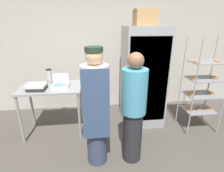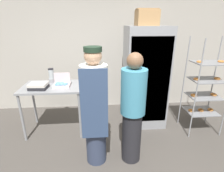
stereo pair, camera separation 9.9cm
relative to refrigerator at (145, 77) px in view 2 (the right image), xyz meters
name	(u,v)px [view 2 (the right image)]	position (x,y,z in m)	size (l,w,h in m)	color
back_wall	(111,50)	(-0.60, 0.87, 0.43)	(6.40, 0.12, 2.80)	#B7B2A8
refrigerator	(145,77)	(0.00, 0.00, 0.00)	(0.79, 0.75, 1.94)	gray
baking_rack	(205,88)	(1.03, -0.40, -0.11)	(0.62, 0.49, 1.78)	#93969B
prep_counter	(53,92)	(-1.75, -0.20, -0.17)	(1.07, 0.69, 0.92)	gray
donut_box	(62,84)	(-1.57, -0.27, -0.01)	(0.29, 0.20, 0.24)	silver
blender_pitcher	(52,76)	(-1.80, 0.00, 0.07)	(0.13, 0.13, 0.27)	#99999E
binder_stack	(39,86)	(-1.95, -0.34, 0.00)	(0.31, 0.27, 0.10)	#232328
cardboard_storage_box	(147,17)	(-0.06, -0.08, 1.11)	(0.37, 0.35, 0.28)	#A87F51
person_baker	(95,107)	(-0.97, -1.08, -0.08)	(0.36, 0.38, 1.72)	#333D56
person_customer	(133,110)	(-0.44, -1.08, -0.13)	(0.35, 0.35, 1.65)	#232328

